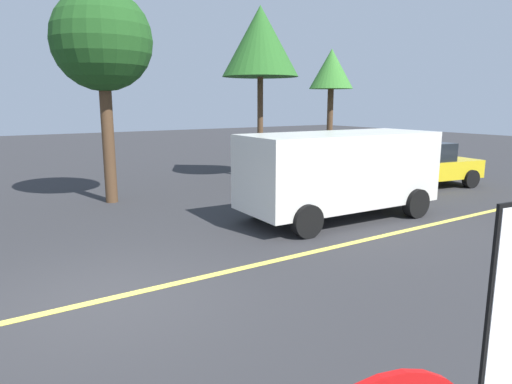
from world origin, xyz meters
The scene contains 7 objects.
ground_plane centered at (0.00, 0.00, 0.00)m, with size 80.00×80.00×0.00m, color #2D2D30.
lane_marking_centre centered at (3.00, 0.00, 0.01)m, with size 28.00×0.16×0.01m, color #E0D14C.
white_van centered at (6.47, 1.78, 1.27)m, with size 5.28×2.44×2.20m.
car_yellow_approaching centered at (12.04, 3.52, 0.79)m, with size 4.27×2.60×1.57m.
tree_left_verge centered at (12.77, 9.16, 4.34)m, with size 1.97×1.97×5.32m.
tree_centre_verge centered at (2.07, 6.95, 4.62)m, with size 2.83×2.83×6.09m.
tree_right_verge centered at (8.22, 8.11, 5.17)m, with size 2.90×2.90×6.48m.
Camera 1 is at (-1.63, -6.67, 2.95)m, focal length 31.94 mm.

